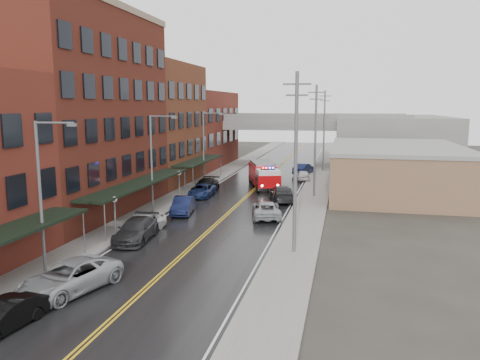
# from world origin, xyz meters

# --- Properties ---
(ground) EXTENTS (220.00, 220.00, 0.00)m
(ground) POSITION_xyz_m (0.00, 0.00, 0.00)
(ground) COLOR #2D2B26
(ground) RESTS_ON ground
(road) EXTENTS (11.00, 160.00, 0.02)m
(road) POSITION_xyz_m (0.00, 30.00, 0.01)
(road) COLOR black
(road) RESTS_ON ground
(sidewalk_left) EXTENTS (3.00, 160.00, 0.15)m
(sidewalk_left) POSITION_xyz_m (-7.30, 30.00, 0.07)
(sidewalk_left) COLOR slate
(sidewalk_left) RESTS_ON ground
(sidewalk_right) EXTENTS (3.00, 160.00, 0.15)m
(sidewalk_right) POSITION_xyz_m (7.30, 30.00, 0.07)
(sidewalk_right) COLOR slate
(sidewalk_right) RESTS_ON ground
(curb_left) EXTENTS (0.30, 160.00, 0.15)m
(curb_left) POSITION_xyz_m (-5.65, 30.00, 0.07)
(curb_left) COLOR gray
(curb_left) RESTS_ON ground
(curb_right) EXTENTS (0.30, 160.00, 0.15)m
(curb_right) POSITION_xyz_m (5.65, 30.00, 0.07)
(curb_right) COLOR gray
(curb_right) RESTS_ON ground
(brick_building_b) EXTENTS (9.00, 20.00, 18.00)m
(brick_building_b) POSITION_xyz_m (-13.30, 23.00, 9.00)
(brick_building_b) COLOR #532016
(brick_building_b) RESTS_ON ground
(brick_building_c) EXTENTS (9.00, 15.00, 15.00)m
(brick_building_c) POSITION_xyz_m (-13.30, 40.50, 7.50)
(brick_building_c) COLOR #592D1A
(brick_building_c) RESTS_ON ground
(brick_building_far) EXTENTS (9.00, 20.00, 12.00)m
(brick_building_far) POSITION_xyz_m (-13.30, 58.00, 6.00)
(brick_building_far) COLOR maroon
(brick_building_far) RESTS_ON ground
(tan_building) EXTENTS (14.00, 22.00, 5.00)m
(tan_building) POSITION_xyz_m (16.00, 40.00, 2.50)
(tan_building) COLOR #89634A
(tan_building) RESTS_ON ground
(right_far_block) EXTENTS (18.00, 30.00, 8.00)m
(right_far_block) POSITION_xyz_m (18.00, 70.00, 4.00)
(right_far_block) COLOR slate
(right_far_block) RESTS_ON ground
(awning_1) EXTENTS (2.60, 18.00, 3.09)m
(awning_1) POSITION_xyz_m (-7.49, 23.00, 2.99)
(awning_1) COLOR black
(awning_1) RESTS_ON ground
(awning_2) EXTENTS (2.60, 13.00, 3.09)m
(awning_2) POSITION_xyz_m (-7.49, 40.50, 2.99)
(awning_2) COLOR black
(awning_2) RESTS_ON ground
(globe_lamp_1) EXTENTS (0.44, 0.44, 3.12)m
(globe_lamp_1) POSITION_xyz_m (-6.40, 16.00, 2.31)
(globe_lamp_1) COLOR #59595B
(globe_lamp_1) RESTS_ON ground
(globe_lamp_2) EXTENTS (0.44, 0.44, 3.12)m
(globe_lamp_2) POSITION_xyz_m (-6.40, 30.00, 2.31)
(globe_lamp_2) COLOR #59595B
(globe_lamp_2) RESTS_ON ground
(street_lamp_0) EXTENTS (2.64, 0.22, 9.00)m
(street_lamp_0) POSITION_xyz_m (-6.55, 8.00, 5.19)
(street_lamp_0) COLOR #59595B
(street_lamp_0) RESTS_ON ground
(street_lamp_1) EXTENTS (2.64, 0.22, 9.00)m
(street_lamp_1) POSITION_xyz_m (-6.55, 24.00, 5.19)
(street_lamp_1) COLOR #59595B
(street_lamp_1) RESTS_ON ground
(street_lamp_2) EXTENTS (2.64, 0.22, 9.00)m
(street_lamp_2) POSITION_xyz_m (-6.55, 40.00, 5.19)
(street_lamp_2) COLOR #59595B
(street_lamp_2) RESTS_ON ground
(utility_pole_0) EXTENTS (1.80, 0.24, 12.00)m
(utility_pole_0) POSITION_xyz_m (7.20, 15.00, 6.31)
(utility_pole_0) COLOR #59595B
(utility_pole_0) RESTS_ON ground
(utility_pole_1) EXTENTS (1.80, 0.24, 12.00)m
(utility_pole_1) POSITION_xyz_m (7.20, 35.00, 6.31)
(utility_pole_1) COLOR #59595B
(utility_pole_1) RESTS_ON ground
(utility_pole_2) EXTENTS (1.80, 0.24, 12.00)m
(utility_pole_2) POSITION_xyz_m (7.20, 55.00, 6.31)
(utility_pole_2) COLOR #59595B
(utility_pole_2) RESTS_ON ground
(overpass) EXTENTS (40.00, 10.00, 7.50)m
(overpass) POSITION_xyz_m (0.00, 62.00, 5.99)
(overpass) COLOR slate
(overpass) RESTS_ON ground
(fire_truck) EXTENTS (5.35, 8.69, 3.02)m
(fire_truck) POSITION_xyz_m (0.91, 39.45, 1.64)
(fire_truck) COLOR #B8080C
(fire_truck) RESTS_ON ground
(parked_car_left_1) EXTENTS (1.94, 4.26, 1.35)m
(parked_car_left_1) POSITION_xyz_m (-4.12, 1.29, 0.68)
(parked_car_left_1) COLOR black
(parked_car_left_1) RESTS_ON ground
(parked_car_left_2) EXTENTS (4.26, 6.44, 1.64)m
(parked_car_left_2) POSITION_xyz_m (-3.76, 5.80, 0.82)
(parked_car_left_2) COLOR #969A9E
(parked_car_left_2) RESTS_ON ground
(parked_car_left_3) EXTENTS (2.81, 5.74, 1.61)m
(parked_car_left_3) POSITION_xyz_m (-4.49, 15.51, 0.80)
(parked_car_left_3) COLOR #262729
(parked_car_left_3) RESTS_ON ground
(parked_car_left_4) EXTENTS (2.91, 4.83, 1.54)m
(parked_car_left_4) POSITION_xyz_m (-5.00, 17.74, 0.77)
(parked_car_left_4) COLOR #BEBEBE
(parked_car_left_4) RESTS_ON ground
(parked_car_left_5) EXTENTS (2.42, 4.93, 1.56)m
(parked_car_left_5) POSITION_xyz_m (-4.02, 24.44, 0.78)
(parked_car_left_5) COLOR #0E1433
(parked_car_left_5) RESTS_ON ground
(parked_car_left_6) EXTENTS (2.39, 4.92, 1.35)m
(parked_car_left_6) POSITION_xyz_m (-4.72, 32.56, 0.68)
(parked_car_left_6) COLOR navy
(parked_car_left_6) RESTS_ON ground
(parked_car_left_7) EXTENTS (2.21, 5.43, 1.57)m
(parked_car_left_7) POSITION_xyz_m (-5.00, 34.80, 0.79)
(parked_car_left_7) COLOR black
(parked_car_left_7) RESTS_ON ground
(parked_car_right_0) EXTENTS (3.55, 5.68, 1.47)m
(parked_car_right_0) POSITION_xyz_m (3.68, 24.66, 0.73)
(parked_car_right_0) COLOR #999CA0
(parked_car_right_0) RESTS_ON ground
(parked_car_right_1) EXTENTS (3.68, 6.05, 1.64)m
(parked_car_right_1) POSITION_xyz_m (4.03, 32.15, 0.82)
(parked_car_right_1) COLOR black
(parked_car_right_1) RESTS_ON ground
(parked_car_right_2) EXTENTS (2.32, 4.27, 1.38)m
(parked_car_right_2) POSITION_xyz_m (5.00, 46.20, 0.69)
(parked_car_right_2) COLOR silver
(parked_car_right_2) RESTS_ON ground
(parked_car_right_3) EXTENTS (2.88, 5.13, 1.60)m
(parked_car_right_3) POSITION_xyz_m (4.60, 51.72, 0.80)
(parked_car_right_3) COLOR black
(parked_car_right_3) RESTS_ON ground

